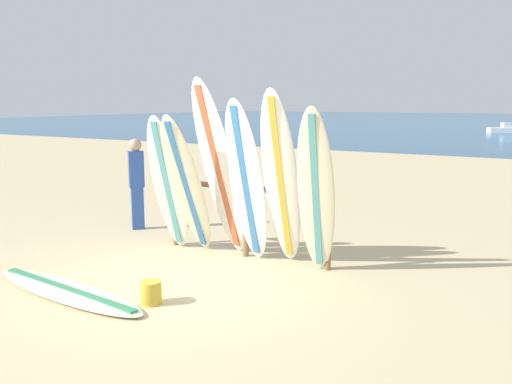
% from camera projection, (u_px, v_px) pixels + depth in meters
% --- Properties ---
extents(ground_plane, '(120.00, 120.00, 0.00)m').
position_uv_depth(ground_plane, '(166.00, 287.00, 6.56)').
color(ground_plane, '#D3BC8C').
extents(surfboard_rack, '(2.64, 0.09, 1.15)m').
position_uv_depth(surfboard_rack, '(245.00, 206.00, 7.73)').
color(surfboard_rack, olive).
rests_on(surfboard_rack, ground).
extents(surfboard_leaning_far_left, '(0.56, 0.69, 2.03)m').
position_uv_depth(surfboard_leaning_far_left, '(168.00, 184.00, 7.95)').
color(surfboard_leaning_far_left, silver).
rests_on(surfboard_leaning_far_left, ground).
extents(surfboard_leaning_left, '(0.57, 1.07, 2.06)m').
position_uv_depth(surfboard_leaning_left, '(187.00, 186.00, 7.65)').
color(surfboard_leaning_left, beige).
rests_on(surfboard_leaning_left, ground).
extents(surfboard_leaning_center_left, '(0.68, 1.00, 2.54)m').
position_uv_depth(surfboard_leaning_center_left, '(220.00, 170.00, 7.55)').
color(surfboard_leaning_center_left, white).
rests_on(surfboard_leaning_center_left, ground).
extents(surfboard_leaning_center, '(0.59, 0.70, 2.26)m').
position_uv_depth(surfboard_leaning_center, '(246.00, 182.00, 7.33)').
color(surfboard_leaning_center, white).
rests_on(surfboard_leaning_center, ground).
extents(surfboard_leaning_center_right, '(0.62, 1.03, 2.39)m').
position_uv_depth(surfboard_leaning_center_right, '(281.00, 181.00, 7.05)').
color(surfboard_leaning_center_right, white).
rests_on(surfboard_leaning_center_right, ground).
extents(surfboard_leaning_right, '(0.57, 0.72, 2.17)m').
position_uv_depth(surfboard_leaning_right, '(316.00, 192.00, 6.80)').
color(surfboard_leaning_right, beige).
rests_on(surfboard_leaning_right, ground).
extents(surfboard_lying_on_sand, '(2.62, 0.84, 0.08)m').
position_uv_depth(surfboard_lying_on_sand, '(66.00, 291.00, 6.32)').
color(surfboard_lying_on_sand, silver).
rests_on(surfboard_lying_on_sand, ground).
extents(beachgoer_standing, '(0.29, 0.30, 1.58)m').
position_uv_depth(beachgoer_standing, '(137.00, 180.00, 9.37)').
color(beachgoer_standing, '#3359B2').
rests_on(beachgoer_standing, ground).
extents(small_boat_offshore, '(2.92, 2.05, 0.71)m').
position_uv_depth(small_boat_offshore, '(509.00, 129.00, 37.70)').
color(small_boat_offshore, silver).
rests_on(small_boat_offshore, ocean_water).
extents(sand_bucket, '(0.23, 0.23, 0.26)m').
position_uv_depth(sand_bucket, '(151.00, 293.00, 5.99)').
color(sand_bucket, gold).
rests_on(sand_bucket, ground).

